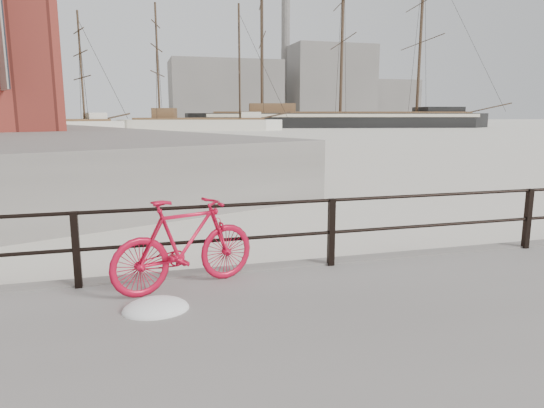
{
  "coord_description": "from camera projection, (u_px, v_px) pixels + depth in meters",
  "views": [
    {
      "loc": [
        -6.19,
        -6.57,
        2.56
      ],
      "look_at": [
        -3.94,
        1.5,
        1.0
      ],
      "focal_mm": 32.0,
      "sensor_mm": 36.0,
      "label": 1
    }
  ],
  "objects": [
    {
      "name": "ground",
      "position": [
        516.0,
        265.0,
        8.32
      ],
      "size": [
        400.0,
        400.0,
        0.0
      ],
      "primitive_type": "plane",
      "color": "white",
      "rests_on": "ground"
    },
    {
      "name": "guardrail",
      "position": [
        528.0,
        219.0,
        8.03
      ],
      "size": [
        28.0,
        0.1,
        1.0
      ],
      "primitive_type": null,
      "color": "black",
      "rests_on": "promenade"
    },
    {
      "name": "bicycle",
      "position": [
        185.0,
        243.0,
        6.16
      ],
      "size": [
        1.93,
        0.92,
        1.17
      ],
      "primitive_type": "imported",
      "rotation": [
        0.0,
        0.0,
        0.34
      ],
      "color": "red",
      "rests_on": "promenade"
    },
    {
      "name": "barque_black",
      "position": [
        340.0,
        127.0,
        94.05
      ],
      "size": [
        69.56,
        34.34,
        37.22
      ],
      "primitive_type": null,
      "rotation": [
        0.0,
        0.0,
        -0.2
      ],
      "color": "black",
      "rests_on": "ground"
    },
    {
      "name": "schooner_mid",
      "position": [
        200.0,
        130.0,
        77.62
      ],
      "size": [
        29.93,
        17.64,
        20.24
      ],
      "primitive_type": null,
      "rotation": [
        0.0,
        0.0,
        -0.22
      ],
      "color": "silver",
      "rests_on": "ground"
    },
    {
      "name": "schooner_left",
      "position": [
        46.0,
        133.0,
        67.89
      ],
      "size": [
        25.25,
        17.05,
        17.7
      ],
      "primitive_type": null,
      "rotation": [
        0.0,
        0.0,
        0.31
      ],
      "color": "beige",
      "rests_on": "ground"
    },
    {
      "name": "industrial_west",
      "position": [
        225.0,
        92.0,
        144.55
      ],
      "size": [
        32.0,
        18.0,
        18.0
      ],
      "primitive_type": "cube",
      "color": "gray",
      "rests_on": "ground"
    },
    {
      "name": "industrial_mid",
      "position": [
        328.0,
        85.0,
        157.97
      ],
      "size": [
        26.0,
        20.0,
        24.0
      ],
      "primitive_type": "cube",
      "color": "gray",
      "rests_on": "ground"
    },
    {
      "name": "industrial_east",
      "position": [
        383.0,
        101.0,
        169.68
      ],
      "size": [
        20.0,
        16.0,
        14.0
      ],
      "primitive_type": "cube",
      "color": "gray",
      "rests_on": "ground"
    },
    {
      "name": "smokestack",
      "position": [
        286.0,
        53.0,
        157.44
      ],
      "size": [
        2.8,
        2.8,
        44.0
      ],
      "primitive_type": "cylinder",
      "color": "gray",
      "rests_on": "ground"
    }
  ]
}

